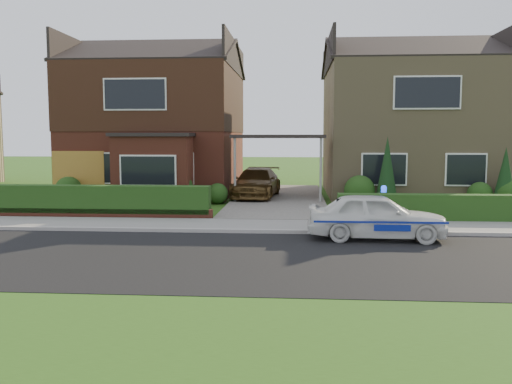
{
  "coord_description": "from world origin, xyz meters",
  "views": [
    {
      "loc": [
        0.7,
        -11.79,
        2.69
      ],
      "look_at": [
        -0.41,
        3.5,
        1.12
      ],
      "focal_mm": 38.0,
      "sensor_mm": 36.0,
      "label": 1
    }
  ],
  "objects": [
    {
      "name": "ground",
      "position": [
        0.0,
        0.0,
        0.0
      ],
      "size": [
        120.0,
        120.0,
        0.0
      ],
      "primitive_type": "plane",
      "color": "#294F15",
      "rests_on": "ground"
    },
    {
      "name": "police_car",
      "position": [
        2.83,
        2.4,
        0.61
      ],
      "size": [
        3.29,
        3.64,
        1.38
      ],
      "rotation": [
        0.0,
        0.0,
        1.53
      ],
      "color": "white",
      "rests_on": "ground"
    },
    {
      "name": "potted_plant_a",
      "position": [
        -8.06,
        9.0,
        0.39
      ],
      "size": [
        0.47,
        0.38,
        0.77
      ],
      "primitive_type": "imported",
      "rotation": [
        0.0,
        0.0,
        -0.3
      ],
      "color": "gray",
      "rests_on": "ground"
    },
    {
      "name": "driveway_car",
      "position": [
        -0.96,
        11.23,
        0.73
      ],
      "size": [
        2.12,
        4.35,
        1.22
      ],
      "primitive_type": "imported",
      "rotation": [
        0.0,
        0.0,
        -0.1
      ],
      "color": "brown",
      "rests_on": "driveway"
    },
    {
      "name": "carport_link",
      "position": [
        0.0,
        10.95,
        2.66
      ],
      "size": [
        3.8,
        3.0,
        2.77
      ],
      "color": "black",
      "rests_on": "ground"
    },
    {
      "name": "garage_door",
      "position": [
        -8.25,
        9.96,
        1.05
      ],
      "size": [
        2.2,
        0.1,
        2.1
      ],
      "primitive_type": "cube",
      "color": "olive",
      "rests_on": "ground"
    },
    {
      "name": "house_right",
      "position": [
        5.8,
        13.99,
        3.66
      ],
      "size": [
        7.5,
        8.06,
        7.25
      ],
      "color": "#8E7A57",
      "rests_on": "ground"
    },
    {
      "name": "potted_plant_c",
      "position": [
        -3.21,
        8.03,
        0.37
      ],
      "size": [
        0.54,
        0.54,
        0.73
      ],
      "primitive_type": "imported",
      "rotation": [
        0.0,
        0.0,
        1.15
      ],
      "color": "gray",
      "rests_on": "ground"
    },
    {
      "name": "shrub_right_mid",
      "position": [
        7.8,
        9.5,
        0.48
      ],
      "size": [
        0.96,
        0.96,
        0.96
      ],
      "primitive_type": "sphere",
      "color": "black",
      "rests_on": "ground"
    },
    {
      "name": "grass_verge",
      "position": [
        0.0,
        -5.0,
        0.0
      ],
      "size": [
        60.0,
        4.0,
        0.01
      ],
      "primitive_type": "cube",
      "color": "#294F15",
      "rests_on": "ground"
    },
    {
      "name": "hedge_left",
      "position": [
        -5.8,
        5.45,
        0.0
      ],
      "size": [
        7.5,
        0.55,
        0.9
      ],
      "primitive_type": "cube",
      "color": "black",
      "rests_on": "ground"
    },
    {
      "name": "driveway",
      "position": [
        0.0,
        11.0,
        0.06
      ],
      "size": [
        3.8,
        12.0,
        0.12
      ],
      "primitive_type": "cube",
      "color": "#666059",
      "rests_on": "ground"
    },
    {
      "name": "shrub_left_mid",
      "position": [
        -4.0,
        9.3,
        0.66
      ],
      "size": [
        1.32,
        1.32,
        1.32
      ],
      "primitive_type": "sphere",
      "color": "black",
      "rests_on": "ground"
    },
    {
      "name": "shrub_right_near",
      "position": [
        3.2,
        9.4,
        0.6
      ],
      "size": [
        1.2,
        1.2,
        1.2
      ],
      "primitive_type": "sphere",
      "color": "black",
      "rests_on": "ground"
    },
    {
      "name": "shrub_right_far",
      "position": [
        8.8,
        9.2,
        0.54
      ],
      "size": [
        1.08,
        1.08,
        1.08
      ],
      "primitive_type": "sphere",
      "color": "black",
      "rests_on": "ground"
    },
    {
      "name": "shrub_left_far",
      "position": [
        -8.5,
        9.5,
        0.54
      ],
      "size": [
        1.08,
        1.08,
        1.08
      ],
      "primitive_type": "sphere",
      "color": "black",
      "rests_on": "ground"
    },
    {
      "name": "shrub_left_near",
      "position": [
        -2.4,
        9.6,
        0.42
      ],
      "size": [
        0.84,
        0.84,
        0.84
      ],
      "primitive_type": "sphere",
      "color": "black",
      "rests_on": "ground"
    },
    {
      "name": "house_left",
      "position": [
        -5.78,
        13.9,
        3.81
      ],
      "size": [
        7.5,
        9.53,
        7.25
      ],
      "color": "brown",
      "rests_on": "ground"
    },
    {
      "name": "conifer_a",
      "position": [
        4.2,
        9.2,
        1.3
      ],
      "size": [
        0.9,
        0.9,
        2.6
      ],
      "primitive_type": "cone",
      "color": "black",
      "rests_on": "ground"
    },
    {
      "name": "kerb",
      "position": [
        0.0,
        3.05,
        0.06
      ],
      "size": [
        60.0,
        0.16,
        0.12
      ],
      "primitive_type": "cube",
      "color": "#9E9993",
      "rests_on": "ground"
    },
    {
      "name": "sidewalk",
      "position": [
        0.0,
        4.1,
        0.05
      ],
      "size": [
        60.0,
        2.0,
        0.1
      ],
      "primitive_type": "cube",
      "color": "slate",
      "rests_on": "ground"
    },
    {
      "name": "hedge_right",
      "position": [
        5.8,
        5.35,
        0.0
      ],
      "size": [
        7.5,
        0.55,
        0.8
      ],
      "primitive_type": "cube",
      "color": "black",
      "rests_on": "ground"
    },
    {
      "name": "potted_plant_b",
      "position": [
        -8.46,
        6.17,
        0.38
      ],
      "size": [
        0.52,
        0.49,
        0.76
      ],
      "primitive_type": "imported",
      "rotation": [
        0.0,
        0.0,
        0.49
      ],
      "color": "gray",
      "rests_on": "ground"
    },
    {
      "name": "conifer_b",
      "position": [
        8.6,
        9.2,
        1.1
      ],
      "size": [
        0.9,
        0.9,
        2.2
      ],
      "primitive_type": "cone",
      "color": "black",
      "rests_on": "ground"
    },
    {
      "name": "dwarf_wall",
      "position": [
        -5.8,
        5.3,
        0.18
      ],
      "size": [
        7.7,
        0.25,
        0.36
      ],
      "primitive_type": "cube",
      "color": "brown",
      "rests_on": "ground"
    },
    {
      "name": "road",
      "position": [
        0.0,
        0.0,
        0.0
      ],
      "size": [
        60.0,
        6.0,
        0.02
      ],
      "primitive_type": "cube",
      "color": "black",
      "rests_on": "ground"
    }
  ]
}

